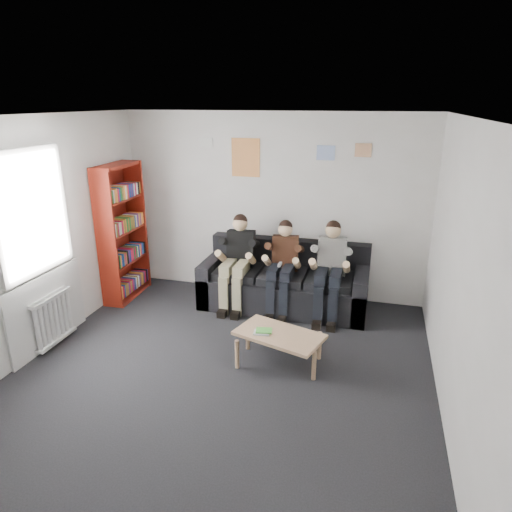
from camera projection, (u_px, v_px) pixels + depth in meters
The scene contains 14 objects.
room_shell at pixel (214, 262), 4.44m from camera, with size 5.00×5.00×5.00m.
sofa at pixel (285, 284), 6.58m from camera, with size 2.34×0.96×0.90m.
bookshelf at pixel (123, 233), 6.68m from camera, with size 0.30×0.90×2.00m.
coffee_table at pixel (279, 337), 5.09m from camera, with size 0.95×0.52×0.38m.
game_cases at pixel (263, 331), 5.08m from camera, with size 0.20×0.16×0.03m.
person_left at pixel (237, 262), 6.44m from camera, with size 0.38×0.82×1.32m.
person_middle at pixel (282, 267), 6.29m from camera, with size 0.36×0.78×1.28m.
person_right at pixel (330, 271), 6.12m from camera, with size 0.38×0.82×1.32m.
radiator at pixel (54, 319), 5.48m from camera, with size 0.10×0.64×0.60m.
window at pixel (40, 265), 5.28m from camera, with size 0.05×1.30×2.36m.
poster_large at pixel (246, 158), 6.58m from camera, with size 0.42×0.01×0.55m, color #E1B44F.
poster_blue at pixel (326, 153), 6.27m from camera, with size 0.25×0.01×0.20m, color #4176DE.
poster_pink at pixel (363, 150), 6.13m from camera, with size 0.22×0.01×0.18m, color #BC3A85.
poster_sign at pixel (206, 142), 6.67m from camera, with size 0.20×0.01×0.14m, color white.
Camera 1 is at (1.49, -3.93, 2.85)m, focal length 32.00 mm.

